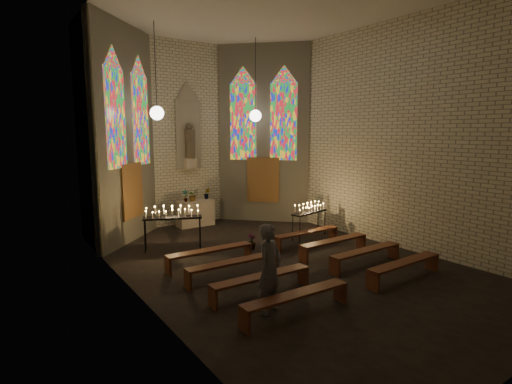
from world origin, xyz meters
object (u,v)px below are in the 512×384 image
at_px(aisle_flower_pot, 252,242).
at_px(votive_stand_left, 172,215).
at_px(altar, 195,213).
at_px(votive_stand_right, 310,210).
at_px(visitor, 270,268).

distance_m(aisle_flower_pot, votive_stand_left, 2.57).
bearing_deg(aisle_flower_pot, altar, 90.99).
relative_size(aisle_flower_pot, votive_stand_right, 0.30).
relative_size(altar, votive_stand_left, 0.79).
relative_size(votive_stand_left, visitor, 0.98).
relative_size(aisle_flower_pot, visitor, 0.26).
height_order(votive_stand_left, visitor, visitor).
distance_m(aisle_flower_pot, votive_stand_right, 2.47).
relative_size(votive_stand_left, votive_stand_right, 1.11).
relative_size(altar, aisle_flower_pot, 2.93).
distance_m(aisle_flower_pot, visitor, 4.42).
xyz_separation_m(altar, votive_stand_right, (2.42, -3.85, 0.49)).
distance_m(altar, aisle_flower_pot, 3.83).
bearing_deg(altar, visitor, -105.03).
relative_size(altar, visitor, 0.77).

